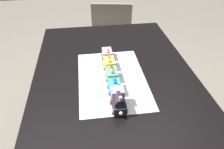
# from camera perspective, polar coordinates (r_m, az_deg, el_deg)

# --- Properties ---
(ground_plane) EXTENTS (8.00, 8.00, 0.00)m
(ground_plane) POSITION_cam_1_polar(r_m,az_deg,el_deg) (1.87, 0.35, -17.67)
(ground_plane) COLOR gray
(dining_table) EXTENTS (1.40, 1.00, 0.74)m
(dining_table) POSITION_cam_1_polar(r_m,az_deg,el_deg) (1.40, 0.45, -2.59)
(dining_table) COLOR black
(dining_table) RESTS_ON ground
(chair) EXTENTS (0.47, 0.47, 0.86)m
(chair) POSITION_cam_1_polar(r_m,az_deg,el_deg) (2.37, 0.01, 10.68)
(chair) COLOR gray
(chair) RESTS_ON ground
(cake_board) EXTENTS (0.60, 0.40, 0.00)m
(cake_board) POSITION_cam_1_polar(r_m,az_deg,el_deg) (1.27, 0.00, -1.15)
(cake_board) COLOR silver
(cake_board) RESTS_ON dining_table
(cake_locomotive) EXTENTS (0.14, 0.08, 0.12)m
(cake_locomotive) POSITION_cam_1_polar(r_m,az_deg,el_deg) (1.06, 1.81, -7.18)
(cake_locomotive) COLOR #232328
(cake_locomotive) RESTS_ON cake_board
(cake_car_gondola_turquoise) EXTENTS (0.10, 0.08, 0.07)m
(cake_car_gondola_turquoise) POSITION_cam_1_polar(r_m,az_deg,el_deg) (1.16, 0.76, -3.41)
(cake_car_gondola_turquoise) COLOR #38B7C6
(cake_car_gondola_turquoise) RESTS_ON cake_board
(cake_car_flatbed_mint_green) EXTENTS (0.10, 0.08, 0.07)m
(cake_car_flatbed_mint_green) POSITION_cam_1_polar(r_m,az_deg,el_deg) (1.25, -0.03, 0.07)
(cake_car_flatbed_mint_green) COLOR #59CC7A
(cake_car_flatbed_mint_green) RESTS_ON cake_board
(cake_car_caboose_lemon) EXTENTS (0.10, 0.08, 0.07)m
(cake_car_caboose_lemon) POSITION_cam_1_polar(r_m,az_deg,el_deg) (1.35, -0.72, 3.04)
(cake_car_caboose_lemon) COLOR #F4E04C
(cake_car_caboose_lemon) RESTS_ON cake_board
(cake_car_tanker_lavender) EXTENTS (0.10, 0.08, 0.07)m
(cake_car_tanker_lavender) POSITION_cam_1_polar(r_m,az_deg,el_deg) (1.45, -1.31, 5.63)
(cake_car_tanker_lavender) COLOR #AD84E0
(cake_car_tanker_lavender) RESTS_ON cake_board
(birthday_candle) EXTENTS (0.01, 0.01, 0.06)m
(birthday_candle) POSITION_cam_1_polar(r_m,az_deg,el_deg) (1.11, 0.85, -0.86)
(birthday_candle) COLOR #4CA5E5
(birthday_candle) RESTS_ON cake_car_gondola_turquoise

